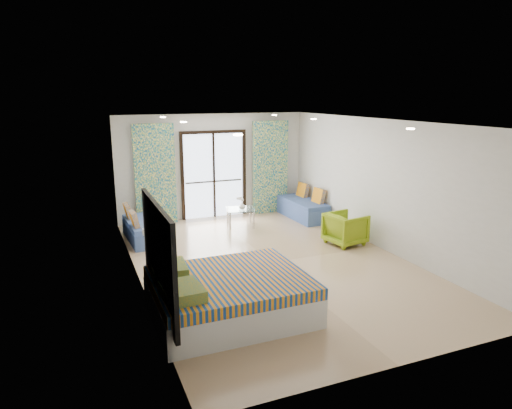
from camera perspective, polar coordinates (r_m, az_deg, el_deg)
name	(u,v)px	position (r m, az deg, el deg)	size (l,w,h in m)	color
floor	(272,262)	(8.93, 1.96, -7.25)	(5.00, 7.50, 0.01)	tan
ceiling	(273,122)	(8.36, 2.11, 10.31)	(5.00, 7.50, 0.01)	silver
wall_back	(213,166)	(12.00, -5.36, 4.80)	(5.00, 0.01, 2.70)	silver
wall_front	(408,261)	(5.48, 18.45, -6.66)	(5.00, 0.01, 2.70)	silver
wall_left	(136,207)	(7.88, -14.79, -0.29)	(0.01, 7.50, 2.70)	silver
wall_right	(382,185)	(9.82, 15.47, 2.38)	(0.01, 7.50, 2.70)	silver
balcony_door	(214,170)	(11.99, -5.31, 4.34)	(1.76, 0.08, 2.28)	black
balcony_rail	(214,181)	(12.05, -5.29, 2.90)	(1.52, 0.03, 0.04)	#595451
curtain_left	(155,175)	(11.50, -12.50, 3.63)	(1.00, 0.10, 2.50)	white
curtain_right	(270,167)	(12.39, 1.79, 4.66)	(1.00, 0.10, 2.50)	white
downlight_a	(238,135)	(5.98, -2.28, 8.69)	(0.12, 0.12, 0.02)	#FFE0B2
downlight_b	(410,129)	(7.42, 18.75, 8.95)	(0.12, 0.12, 0.02)	#FFE0B2
downlight_c	(184,122)	(8.86, -9.05, 10.15)	(0.12, 0.12, 0.02)	#FFE0B2
downlight_d	(314,119)	(9.88, 7.22, 10.55)	(0.12, 0.12, 0.02)	#FFE0B2
downlight_e	(163,117)	(10.81, -11.56, 10.65)	(0.12, 0.12, 0.02)	#FFE0B2
downlight_f	(274,115)	(11.67, 2.32, 11.11)	(0.12, 0.12, 0.02)	#FFE0B2
headboard	(159,257)	(6.31, -12.08, -6.45)	(0.06, 2.10, 1.50)	black
switch_plate	(143,232)	(7.48, -13.90, -3.35)	(0.02, 0.10, 0.10)	silver
bed	(228,295)	(6.81, -3.49, -11.27)	(2.22, 1.82, 0.77)	silver
daybed_left	(142,230)	(10.48, -14.11, -3.07)	(0.69, 1.62, 0.78)	#3B548E
daybed_right	(303,208)	(12.07, 5.87, -0.42)	(0.74, 1.75, 0.85)	#3B548E
coffee_table	(240,211)	(11.24, -1.99, -0.77)	(0.79, 0.79, 0.76)	silver
vase	(242,206)	(11.15, -1.75, -0.19)	(0.17, 0.17, 0.17)	white
armchair	(346,227)	(10.07, 11.13, -2.79)	(0.74, 0.69, 0.76)	#829F14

